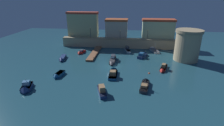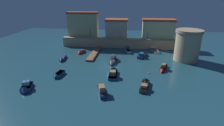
% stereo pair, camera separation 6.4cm
% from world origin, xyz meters
% --- Properties ---
extents(ground_plane, '(107.22, 107.22, 0.00)m').
position_xyz_m(ground_plane, '(0.00, 0.00, 0.00)').
color(ground_plane, '#1E4756').
extents(quay_wall, '(40.87, 2.49, 3.37)m').
position_xyz_m(quay_wall, '(0.00, 18.96, 1.70)').
color(quay_wall, tan).
rests_on(quay_wall, ground).
extents(old_town_backdrop, '(39.38, 5.14, 9.13)m').
position_xyz_m(old_town_backdrop, '(0.53, 22.12, 6.95)').
color(old_town_backdrop, tan).
rests_on(old_town_backdrop, ground).
extents(fortress_tower, '(7.41, 7.41, 8.96)m').
position_xyz_m(fortress_tower, '(20.98, 7.81, 4.54)').
color(fortress_tower, tan).
rests_on(fortress_tower, ground).
extents(pier_dock, '(2.08, 14.94, 0.70)m').
position_xyz_m(pier_dock, '(-6.94, 10.40, 0.25)').
color(pier_dock, brown).
rests_on(pier_dock, ground).
extents(quay_lamp_0, '(0.32, 0.32, 3.75)m').
position_xyz_m(quay_lamp_0, '(-10.11, 18.96, 5.83)').
color(quay_lamp_0, black).
rests_on(quay_lamp_0, quay_wall).
extents(quay_lamp_1, '(0.32, 0.32, 2.93)m').
position_xyz_m(quay_lamp_1, '(0.73, 18.96, 5.35)').
color(quay_lamp_1, black).
rests_on(quay_lamp_1, quay_wall).
extents(quay_lamp_2, '(0.32, 0.32, 3.35)m').
position_xyz_m(quay_lamp_2, '(10.38, 18.96, 5.61)').
color(quay_lamp_2, black).
rests_on(quay_lamp_2, quay_wall).
extents(moored_boat_0, '(3.14, 4.84, 2.66)m').
position_xyz_m(moored_boat_0, '(-15.64, -14.52, 0.50)').
color(moored_boat_0, navy).
rests_on(moored_boat_0, ground).
extents(moored_boat_1, '(1.88, 4.26, 1.39)m').
position_xyz_m(moored_boat_1, '(-11.81, -7.56, 0.39)').
color(moored_boat_1, '#195689').
rests_on(moored_boat_1, ground).
extents(moored_boat_2, '(2.94, 5.68, 1.82)m').
position_xyz_m(moored_boat_2, '(13.35, -0.68, 0.43)').
color(moored_boat_2, red).
rests_on(moored_boat_2, ground).
extents(moored_boat_3, '(2.57, 6.49, 2.90)m').
position_xyz_m(moored_boat_3, '(8.31, -9.85, 0.39)').
color(moored_boat_3, '#333338').
rests_on(moored_boat_3, ground).
extents(moored_boat_4, '(2.12, 6.56, 2.21)m').
position_xyz_m(moored_boat_4, '(1.00, -4.78, 0.42)').
color(moored_boat_4, '#195689').
rests_on(moored_boat_4, ground).
extents(moored_boat_5, '(2.99, 5.65, 2.04)m').
position_xyz_m(moored_boat_5, '(-0.41, -13.46, 0.59)').
color(moored_boat_5, navy).
rests_on(moored_boat_5, ground).
extents(moored_boat_6, '(2.82, 6.36, 1.86)m').
position_xyz_m(moored_boat_6, '(3.45, 15.68, 0.49)').
color(moored_boat_6, white).
rests_on(moored_boat_6, ground).
extents(moored_boat_7, '(1.51, 7.32, 1.87)m').
position_xyz_m(moored_boat_7, '(-0.21, 3.49, 0.57)').
color(moored_boat_7, '#333338').
rests_on(moored_boat_7, ground).
extents(moored_boat_8, '(2.15, 4.42, 1.46)m').
position_xyz_m(moored_boat_8, '(-11.52, 10.32, 0.33)').
color(moored_boat_8, red).
rests_on(moored_boat_8, ground).
extents(moored_boat_9, '(3.28, 6.71, 3.52)m').
position_xyz_m(moored_boat_9, '(12.54, 16.44, 0.31)').
color(moored_boat_9, silver).
rests_on(moored_boat_9, ground).
extents(moored_boat_10, '(2.19, 5.76, 1.23)m').
position_xyz_m(moored_boat_10, '(-15.24, 3.69, 0.42)').
color(moored_boat_10, navy).
rests_on(moored_boat_10, ground).
extents(moored_boat_11, '(3.81, 5.96, 1.94)m').
position_xyz_m(moored_boat_11, '(8.67, 9.48, 0.53)').
color(moored_boat_11, navy).
rests_on(moored_boat_11, ground).
extents(mooring_buoy_0, '(0.47, 0.47, 0.47)m').
position_xyz_m(mooring_buoy_0, '(9.65, -3.31, 0.00)').
color(mooring_buoy_0, '#EA4C19').
rests_on(mooring_buoy_0, ground).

